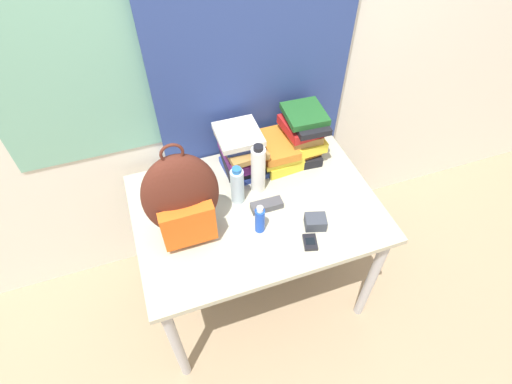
{
  "coord_description": "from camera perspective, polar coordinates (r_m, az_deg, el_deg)",
  "views": [
    {
      "loc": [
        -0.4,
        -0.74,
        2.24
      ],
      "look_at": [
        0.0,
        0.41,
        0.88
      ],
      "focal_mm": 28.0,
      "sensor_mm": 36.0,
      "label": 1
    }
  ],
  "objects": [
    {
      "name": "camera_pouch",
      "position": [
        1.82,
        8.49,
        -4.24
      ],
      "size": [
        0.11,
        0.1,
        0.06
      ],
      "color": "#383D47",
      "rests_on": "desk"
    },
    {
      "name": "sunscreen_bottle",
      "position": [
        1.76,
        0.55,
        -3.97
      ],
      "size": [
        0.04,
        0.04,
        0.16
      ],
      "color": "blue",
      "rests_on": "desk"
    },
    {
      "name": "desk",
      "position": [
        1.97,
        0.0,
        -3.81
      ],
      "size": [
        1.15,
        0.81,
        0.78
      ],
      "color": "#B7B299",
      "rests_on": "ground_plane"
    },
    {
      "name": "cell_phone",
      "position": [
        1.78,
        7.74,
        -7.12
      ],
      "size": [
        0.08,
        0.09,
        0.02
      ],
      "color": "black",
      "rests_on": "desk"
    },
    {
      "name": "curtain_blue",
      "position": [
        1.94,
        -0.27,
        17.69
      ],
      "size": [
        0.98,
        0.04,
        2.5
      ],
      "color": "navy",
      "rests_on": "ground_plane"
    },
    {
      "name": "backpack",
      "position": [
        1.67,
        -10.57,
        -0.95
      ],
      "size": [
        0.32,
        0.2,
        0.51
      ],
      "color": "#512319",
      "rests_on": "desk"
    },
    {
      "name": "wall_back",
      "position": [
        1.95,
        -5.13,
        17.68
      ],
      "size": [
        6.0,
        0.06,
        2.5
      ],
      "color": "silver",
      "rests_on": "ground_plane"
    },
    {
      "name": "book_stack_right",
      "position": [
        2.06,
        6.63,
        8.25
      ],
      "size": [
        0.21,
        0.27,
        0.29
      ],
      "color": "black",
      "rests_on": "desk"
    },
    {
      "name": "book_stack_left",
      "position": [
        1.98,
        -2.16,
        5.89
      ],
      "size": [
        0.23,
        0.29,
        0.25
      ],
      "color": "navy",
      "rests_on": "desk"
    },
    {
      "name": "sports_bottle",
      "position": [
        1.88,
        0.31,
        3.26
      ],
      "size": [
        0.07,
        0.07,
        0.28
      ],
      "color": "white",
      "rests_on": "desk"
    },
    {
      "name": "water_bottle",
      "position": [
        1.85,
        -2.69,
        0.92
      ],
      "size": [
        0.06,
        0.06,
        0.21
      ],
      "color": "silver",
      "rests_on": "desk"
    },
    {
      "name": "sunglasses_case",
      "position": [
        1.88,
        1.54,
        -1.92
      ],
      "size": [
        0.15,
        0.06,
        0.04
      ],
      "color": "#47474C",
      "rests_on": "desk"
    },
    {
      "name": "ground_plane",
      "position": [
        2.39,
        3.46,
        -21.37
      ],
      "size": [
        12.0,
        12.0,
        0.0
      ],
      "primitive_type": "plane",
      "color": "#9E8466"
    },
    {
      "name": "book_stack_center",
      "position": [
        2.06,
        3.09,
        5.83
      ],
      "size": [
        0.22,
        0.25,
        0.14
      ],
      "color": "yellow",
      "rests_on": "desk"
    }
  ]
}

